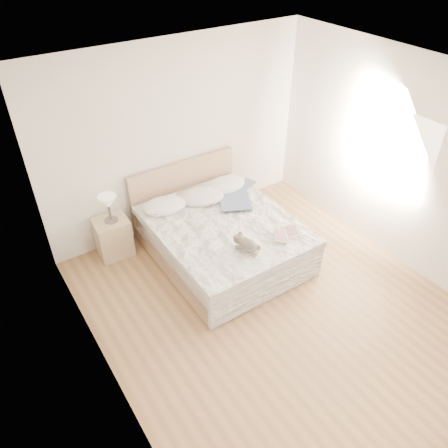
# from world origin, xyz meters

# --- Properties ---
(floor) EXTENTS (4.00, 4.50, 0.00)m
(floor) POSITION_xyz_m (0.00, 0.00, 0.00)
(floor) COLOR brown
(floor) RESTS_ON ground
(ceiling) EXTENTS (4.00, 4.50, 0.00)m
(ceiling) POSITION_xyz_m (0.00, 0.00, 2.70)
(ceiling) COLOR white
(ceiling) RESTS_ON ground
(wall_back) EXTENTS (4.00, 0.02, 2.70)m
(wall_back) POSITION_xyz_m (0.00, 2.25, 1.35)
(wall_back) COLOR silver
(wall_back) RESTS_ON ground
(wall_left) EXTENTS (0.02, 4.50, 2.70)m
(wall_left) POSITION_xyz_m (-2.00, 0.00, 1.35)
(wall_left) COLOR silver
(wall_left) RESTS_ON ground
(wall_right) EXTENTS (0.02, 4.50, 2.70)m
(wall_right) POSITION_xyz_m (2.00, 0.00, 1.35)
(wall_right) COLOR silver
(wall_right) RESTS_ON ground
(window) EXTENTS (0.02, 1.30, 1.10)m
(window) POSITION_xyz_m (1.99, 0.30, 1.45)
(window) COLOR white
(window) RESTS_ON wall_right
(bed) EXTENTS (1.72, 2.14, 1.00)m
(bed) POSITION_xyz_m (0.00, 1.19, 0.31)
(bed) COLOR tan
(bed) RESTS_ON floor
(nightstand) EXTENTS (0.47, 0.43, 0.56)m
(nightstand) POSITION_xyz_m (-1.22, 2.02, 0.28)
(nightstand) COLOR tan
(nightstand) RESTS_ON floor
(table_lamp) EXTENTS (0.32, 0.32, 0.39)m
(table_lamp) POSITION_xyz_m (-1.20, 2.01, 0.84)
(table_lamp) COLOR #4F4844
(table_lamp) RESTS_ON nightstand
(pillow_left) EXTENTS (0.69, 0.54, 0.18)m
(pillow_left) POSITION_xyz_m (-0.50, 1.83, 0.64)
(pillow_left) COLOR white
(pillow_left) RESTS_ON bed
(pillow_middle) EXTENTS (0.77, 0.67, 0.19)m
(pillow_middle) POSITION_xyz_m (0.04, 1.74, 0.64)
(pillow_middle) COLOR white
(pillow_middle) RESTS_ON bed
(pillow_right) EXTENTS (0.63, 0.44, 0.19)m
(pillow_right) POSITION_xyz_m (0.50, 1.81, 0.64)
(pillow_right) COLOR white
(pillow_right) RESTS_ON bed
(blouse) EXTENTS (0.92, 0.94, 0.03)m
(blouse) POSITION_xyz_m (0.42, 1.47, 0.63)
(blouse) COLOR #3A486A
(blouse) RESTS_ON bed
(photo_book) EXTENTS (0.38, 0.30, 0.02)m
(photo_book) POSITION_xyz_m (-0.59, 1.77, 0.63)
(photo_book) COLOR white
(photo_book) RESTS_ON bed
(childrens_book) EXTENTS (0.44, 0.40, 0.02)m
(childrens_book) POSITION_xyz_m (0.50, 0.44, 0.63)
(childrens_book) COLOR beige
(childrens_book) RESTS_ON bed
(teddy_bear) EXTENTS (0.31, 0.36, 0.16)m
(teddy_bear) POSITION_xyz_m (-0.09, 0.45, 0.65)
(teddy_bear) COLOR #5F544A
(teddy_bear) RESTS_ON bed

